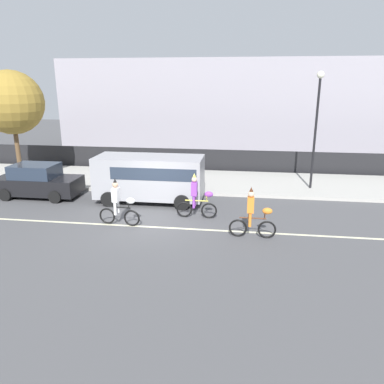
% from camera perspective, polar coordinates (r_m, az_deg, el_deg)
% --- Properties ---
extents(ground_plane, '(80.00, 80.00, 0.00)m').
position_cam_1_polar(ground_plane, '(15.39, -6.35, -4.60)').
color(ground_plane, '#4C4C4F').
extents(road_centre_line, '(36.00, 0.14, 0.01)m').
position_cam_1_polar(road_centre_line, '(14.94, -6.82, -5.27)').
color(road_centre_line, beige).
rests_on(road_centre_line, ground).
extents(sidewalk_curb, '(60.00, 5.00, 0.15)m').
position_cam_1_polar(sidewalk_curb, '(21.42, -2.11, 1.77)').
color(sidewalk_curb, '#ADAAA3').
rests_on(sidewalk_curb, ground).
extents(fence_line, '(40.00, 0.08, 1.40)m').
position_cam_1_polar(fence_line, '(24.07, -0.92, 4.95)').
color(fence_line, black).
rests_on(fence_line, ground).
extents(building_backdrop, '(28.00, 8.00, 7.17)m').
position_cam_1_polar(building_backdrop, '(31.96, 7.47, 12.89)').
color(building_backdrop, '#99939E').
rests_on(building_backdrop, ground).
extents(parade_cyclist_zebra, '(1.72, 0.50, 1.92)m').
position_cam_1_polar(parade_cyclist_zebra, '(15.01, -11.05, -1.96)').
color(parade_cyclist_zebra, black).
rests_on(parade_cyclist_zebra, ground).
extents(parade_cyclist_purple, '(1.72, 0.50, 1.92)m').
position_cam_1_polar(parade_cyclist_purple, '(15.54, 0.76, -1.01)').
color(parade_cyclist_purple, black).
rests_on(parade_cyclist_purple, ground).
extents(parade_cyclist_orange, '(1.72, 0.50, 1.92)m').
position_cam_1_polar(parade_cyclist_orange, '(13.75, 9.33, -3.60)').
color(parade_cyclist_orange, black).
rests_on(parade_cyclist_orange, ground).
extents(parked_van_grey, '(5.00, 2.22, 2.18)m').
position_cam_1_polar(parked_van_grey, '(17.65, -6.25, 2.51)').
color(parked_van_grey, '#99999E').
rests_on(parked_van_grey, ground).
extents(parked_car_black, '(4.10, 1.92, 1.64)m').
position_cam_1_polar(parked_car_black, '(19.96, -22.45, 1.50)').
color(parked_car_black, black).
rests_on(parked_car_black, ground).
extents(street_lamp_post, '(0.36, 0.36, 5.86)m').
position_cam_1_polar(street_lamp_post, '(19.94, 18.52, 11.27)').
color(street_lamp_post, black).
rests_on(street_lamp_post, sidewalk_curb).
extents(street_tree_near_lamp, '(3.40, 3.40, 5.98)m').
position_cam_1_polar(street_tree_near_lamp, '(22.81, -25.81, 12.15)').
color(street_tree_near_lamp, brown).
rests_on(street_tree_near_lamp, sidewalk_curb).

